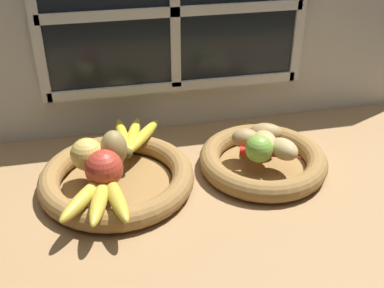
{
  "coord_description": "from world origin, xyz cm",
  "views": [
    {
      "loc": [
        -19.59,
        -81.73,
        61.04
      ],
      "look_at": [
        -1.07,
        3.51,
        8.79
      ],
      "focal_mm": 44.0,
      "sensor_mm": 36.0,
      "label": 1
    }
  ],
  "objects": [
    {
      "name": "potato_small",
      "position": [
        18.8,
        0.31,
        7.02
      ],
      "size": [
        7.56,
        8.72,
        4.45
      ],
      "primitive_type": "ellipsoid",
      "rotation": [
        0.0,
        0.0,
        5.12
      ],
      "color": "tan",
      "rests_on": "fruit_bowl_right"
    },
    {
      "name": "pear_brown",
      "position": [
        -17.74,
        5.24,
        8.84
      ],
      "size": [
        7.09,
        7.48,
        8.09
      ],
      "primitive_type": "ellipsoid",
      "rotation": [
        0.0,
        0.0,
        6.03
      ],
      "color": "olive",
      "rests_on": "fruit_bowl_left"
    },
    {
      "name": "apple_red_front",
      "position": [
        -20.23,
        -1.88,
        8.66
      ],
      "size": [
        7.74,
        7.74,
        7.74
      ],
      "primitive_type": "sphere",
      "color": "#B73828",
      "rests_on": "fruit_bowl_left"
    },
    {
      "name": "banana_bunch_front",
      "position": [
        -21.43,
        -7.86,
        6.29
      ],
      "size": [
        14.36,
        17.21,
        3.0
      ],
      "color": "gold",
      "rests_on": "fruit_bowl_left"
    },
    {
      "name": "lime_near",
      "position": [
        13.02,
        -0.37,
        7.84
      ],
      "size": [
        6.09,
        6.09,
        6.09
      ],
      "primitive_type": "sphere",
      "color": "#7AAD3D",
      "rests_on": "fruit_bowl_right"
    },
    {
      "name": "fruit_bowl_left",
      "position": [
        -17.73,
        3.51,
        2.22
      ],
      "size": [
        33.66,
        33.66,
        4.79
      ],
      "color": "olive",
      "rests_on": "ground_plane"
    },
    {
      "name": "back_wall",
      "position": [
        0.0,
        29.77,
        27.88
      ],
      "size": [
        140.0,
        4.6,
        55.0
      ],
      "color": "silver",
      "rests_on": "ground_plane"
    },
    {
      "name": "chili_pepper",
      "position": [
        16.3,
        0.15,
        5.95
      ],
      "size": [
        14.06,
        7.89,
        2.31
      ],
      "primitive_type": "cone",
      "rotation": [
        0.0,
        1.57,
        -0.41
      ],
      "color": "red",
      "rests_on": "fruit_bowl_right"
    },
    {
      "name": "potato_oblong",
      "position": [
        12.0,
        6.31,
        7.04
      ],
      "size": [
        7.32,
        6.28,
        4.49
      ],
      "primitive_type": "ellipsoid",
      "rotation": [
        0.0,
        0.0,
        6.0
      ],
      "color": "#A38451",
      "rests_on": "fruit_bowl_right"
    },
    {
      "name": "potato_back",
      "position": [
        17.6,
        7.91,
        7.0
      ],
      "size": [
        8.75,
        7.01,
        4.41
      ],
      "primitive_type": "ellipsoid",
      "rotation": [
        0.0,
        0.0,
        5.92
      ],
      "color": "#A38451",
      "rests_on": "fruit_bowl_right"
    },
    {
      "name": "fruit_bowl_right",
      "position": [
        15.6,
        3.51,
        2.23
      ],
      "size": [
        29.4,
        29.4,
        4.79
      ],
      "color": "olive",
      "rests_on": "ground_plane"
    },
    {
      "name": "potato_large",
      "position": [
        15.6,
        3.51,
        7.1
      ],
      "size": [
        6.5,
        8.25,
        4.63
      ],
      "primitive_type": "ellipsoid",
      "rotation": [
        0.0,
        0.0,
        4.58
      ],
      "color": "tan",
      "rests_on": "fruit_bowl_right"
    },
    {
      "name": "banana_bunch_back",
      "position": [
        -12.93,
        14.34,
        6.11
      ],
      "size": [
        11.94,
        17.3,
        2.63
      ],
      "color": "yellow",
      "rests_on": "fruit_bowl_left"
    },
    {
      "name": "apple_golden_left",
      "position": [
        -23.4,
        4.85,
        8.32
      ],
      "size": [
        7.06,
        7.06,
        7.06
      ],
      "primitive_type": "sphere",
      "color": "#DBB756",
      "rests_on": "fruit_bowl_left"
    },
    {
      "name": "ground_plane",
      "position": [
        0.0,
        0.0,
        -1.5
      ],
      "size": [
        140.0,
        90.0,
        3.0
      ],
      "primitive_type": "cube",
      "color": "#9E774C"
    }
  ]
}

